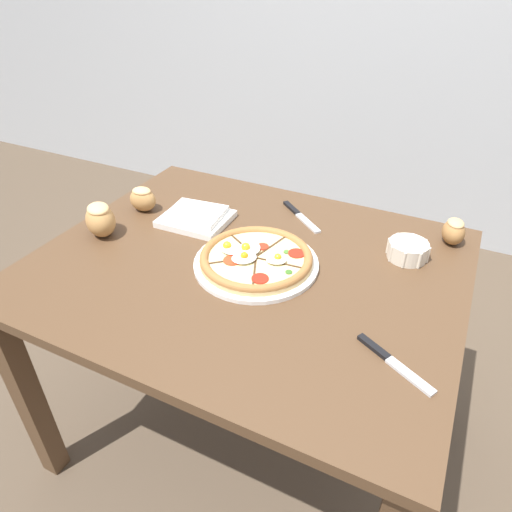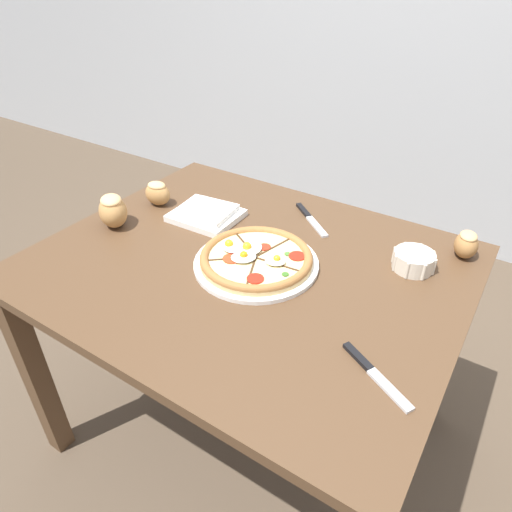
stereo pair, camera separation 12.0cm
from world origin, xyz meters
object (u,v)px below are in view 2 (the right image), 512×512
Objects in this scene: dining_table at (248,292)px; knife_spare at (375,374)px; bread_piece_mid at (158,193)px; bread_piece_far at (466,244)px; ramekin_bowl at (414,260)px; knife_main at (311,219)px; pizza at (256,259)px; napkin_folded at (206,214)px; bread_piece_near at (113,210)px.

dining_table is 0.49m from knife_spare.
bread_piece_mid is 0.94m from bread_piece_far.
ramekin_bowl is 0.35m from knife_main.
ramekin_bowl is at bearing 6.60° from bread_piece_mid.
pizza is 0.30m from napkin_folded.
ramekin_bowl is at bearing 7.72° from napkin_folded.
pizza is at bearing -2.12° from dining_table.
bread_piece_far is (0.48, 0.35, 0.14)m from dining_table.
bread_piece_far reaches higher than knife_main.
bread_piece_mid is (0.02, 0.17, -0.01)m from bread_piece_near.
napkin_folded is at bearing 154.37° from pizza.
bread_piece_near is (-0.83, -0.27, 0.03)m from ramekin_bowl.
bread_piece_mid is (-0.19, -0.01, 0.02)m from napkin_folded.
pizza reaches higher than dining_table.
pizza is (0.03, -0.00, 0.12)m from dining_table.
bread_piece_far reaches higher than ramekin_bowl.
bread_piece_near is at bearing -138.26° from napkin_folded.
dining_table is at bearing -144.16° from bread_piece_far.
knife_spare is at bearing -25.29° from napkin_folded.
bread_piece_mid reaches higher than knife_spare.
dining_table is 11.76× the size of bread_piece_far.
ramekin_bowl is at bearing 31.00° from pizza.
pizza reaches higher than ramekin_bowl.
bread_piece_far is (0.91, 0.23, -0.00)m from bread_piece_mid.
napkin_folded reaches higher than dining_table.
ramekin_bowl is 0.17m from bread_piece_far.
dining_table is 0.32m from knife_main.
pizza reaches higher than knife_spare.
dining_table is 6.46× the size of knife_main.
knife_spare is (0.43, -0.19, 0.11)m from dining_table.
bread_piece_far is at bearing 46.11° from knife_main.
ramekin_bowl is 0.64× the size of knife_spare.
knife_spare is at bearing -8.64° from bread_piece_near.
knife_main is 0.63m from knife_spare.
bread_piece_mid reaches higher than bread_piece_far.
pizza is at bearing -52.89° from knife_main.
dining_table is 9.88× the size of ramekin_bowl.
bread_piece_far reaches higher than napkin_folded.
dining_table is at bearing -58.29° from knife_main.
pizza is 3.66× the size of bread_piece_mid.
bread_piece_far is (0.72, 0.22, 0.02)m from napkin_folded.
napkin_folded is at bearing 2.93° from bread_piece_mid.
napkin_folded is (-0.27, 0.13, -0.00)m from pizza.
ramekin_bowl is 0.55× the size of napkin_folded.
ramekin_bowl is 1.25× the size of bread_piece_mid.
napkin_folded is 2.15× the size of bread_piece_far.
bread_piece_near reaches higher than bread_piece_mid.
bread_piece_far is 0.54m from knife_spare.
pizza is at bearing 6.68° from bread_piece_near.
bread_piece_near reaches higher than knife_main.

